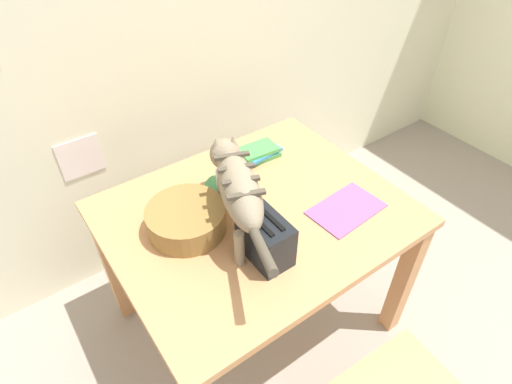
% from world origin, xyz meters
% --- Properties ---
extents(wall_rear, '(5.00, 0.11, 2.50)m').
position_xyz_m(wall_rear, '(-0.00, 2.04, 1.25)').
color(wall_rear, '#EBE7C6').
rests_on(wall_rear, ground_plane).
extents(dining_table, '(1.14, 0.94, 0.75)m').
position_xyz_m(dining_table, '(-0.08, 1.25, 0.66)').
color(dining_table, tan).
rests_on(dining_table, ground_plane).
extents(cat, '(0.31, 0.68, 0.29)m').
position_xyz_m(cat, '(-0.18, 1.22, 0.95)').
color(cat, gray).
rests_on(cat, dining_table).
extents(saucer_bowl, '(0.19, 0.19, 0.03)m').
position_xyz_m(saucer_bowl, '(-0.11, 1.42, 0.76)').
color(saucer_bowl, '#409453').
rests_on(saucer_bowl, dining_table).
extents(coffee_mug, '(0.13, 0.09, 0.08)m').
position_xyz_m(coffee_mug, '(-0.10, 1.42, 0.81)').
color(coffee_mug, white).
rests_on(coffee_mug, saucer_bowl).
extents(magazine, '(0.31, 0.21, 0.01)m').
position_xyz_m(magazine, '(0.22, 1.04, 0.75)').
color(magazine, '#915493').
rests_on(magazine, dining_table).
extents(book_stack, '(0.20, 0.13, 0.05)m').
position_xyz_m(book_stack, '(0.14, 1.53, 0.77)').
color(book_stack, '#46944C').
rests_on(book_stack, dining_table).
extents(wicker_basket, '(0.30, 0.30, 0.10)m').
position_xyz_m(wicker_basket, '(-0.35, 1.32, 0.80)').
color(wicker_basket, olive).
rests_on(wicker_basket, dining_table).
extents(toaster, '(0.12, 0.20, 0.18)m').
position_xyz_m(toaster, '(-0.19, 1.04, 0.83)').
color(toaster, black).
rests_on(toaster, dining_table).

